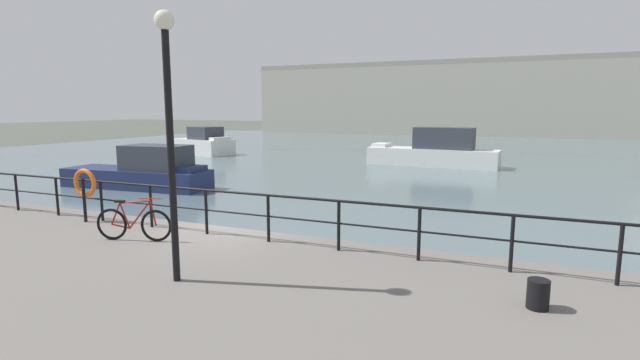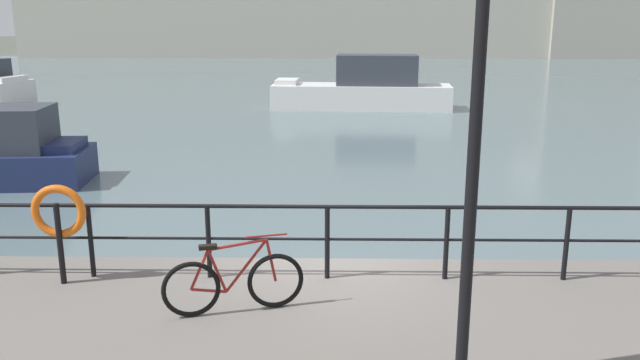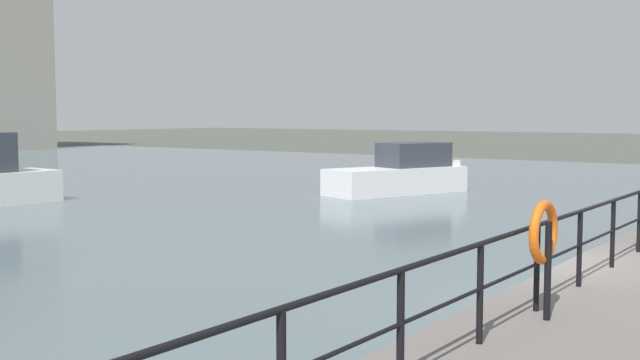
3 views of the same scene
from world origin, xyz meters
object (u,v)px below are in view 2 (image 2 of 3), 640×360
at_px(moored_cabin_cruiser, 365,89).
at_px(life_ring_stand, 59,215).
at_px(harbor_building, 384,3).
at_px(quay_lamp_post, 477,100).
at_px(parked_bicycle, 234,283).

distance_m(moored_cabin_cruiser, life_ring_stand, 23.42).
bearing_deg(harbor_building, moored_cabin_cruiser, -95.62).
relative_size(harbor_building, quay_lamp_post, 14.30).
bearing_deg(quay_lamp_post, parked_bicycle, 147.63).
bearing_deg(parked_bicycle, life_ring_stand, 144.47).
distance_m(parked_bicycle, quay_lamp_post, 3.88).
height_order(harbor_building, quay_lamp_post, harbor_building).
bearing_deg(moored_cabin_cruiser, harbor_building, -91.77).
bearing_deg(parked_bicycle, moored_cabin_cruiser, 67.61).
relative_size(harbor_building, life_ring_stand, 45.79).
bearing_deg(parked_bicycle, quay_lamp_post, -48.00).
distance_m(harbor_building, moored_cabin_cruiser, 41.30).
bearing_deg(moored_cabin_cruiser, quay_lamp_post, 93.19).
xyz_separation_m(harbor_building, quay_lamp_post, (-4.31, -66.14, -1.77)).
relative_size(harbor_building, parked_bicycle, 37.18).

